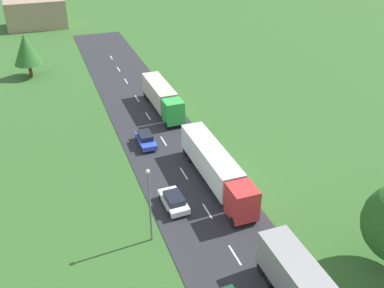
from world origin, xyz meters
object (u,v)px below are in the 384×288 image
object	(u,v)px
car_fourth	(146,139)
car_third	(174,201)
tree_oak	(26,49)
distant_building	(36,13)
truck_second	(216,167)
truck_third	(162,97)
lamppost_second	(150,202)

from	to	relation	value
car_fourth	car_third	bearing A→B (deg)	-92.43
car_third	tree_oak	world-z (taller)	tree_oak
distant_building	car_third	bearing A→B (deg)	-83.19
truck_second	truck_third	distance (m)	19.01
truck_third	tree_oak	world-z (taller)	tree_oak
truck_third	distant_building	world-z (taller)	distant_building
car_fourth	tree_oak	xyz separation A→B (m)	(-12.19, 29.00, 3.83)
truck_second	distant_building	xyz separation A→B (m)	(-14.23, 72.74, 0.98)
truck_third	car_third	bearing A→B (deg)	-103.86
truck_second	truck_third	xyz separation A→B (m)	(-0.05, 19.01, -0.01)
tree_oak	distant_building	xyz separation A→B (m)	(2.71, 33.36, -1.54)
car_third	truck_second	bearing A→B (deg)	22.62
car_third	car_fourth	bearing A→B (deg)	87.57
truck_second	car_third	world-z (taller)	truck_second
truck_second	car_fourth	bearing A→B (deg)	114.63
truck_second	car_fourth	size ratio (longest dim) A/B	3.40
truck_third	car_fourth	xyz separation A→B (m)	(-4.70, -8.64, -1.30)
car_third	car_fourth	xyz separation A→B (m)	(0.53, 12.58, 0.02)
car_fourth	truck_second	bearing A→B (deg)	-65.37
car_fourth	distant_building	bearing A→B (deg)	98.64
car_fourth	tree_oak	bearing A→B (deg)	112.79
tree_oak	truck_third	bearing A→B (deg)	-50.33
tree_oak	distant_building	bearing A→B (deg)	85.36
truck_second	tree_oak	xyz separation A→B (m)	(-16.94, 39.38, 2.52)
truck_second	car_third	xyz separation A→B (m)	(-5.29, -2.20, -1.33)
distant_building	tree_oak	bearing A→B (deg)	-94.64
car_third	distant_building	size ratio (longest dim) A/B	0.32
truck_third	tree_oak	bearing A→B (deg)	129.67
car_third	car_fourth	world-z (taller)	car_fourth
truck_second	lamppost_second	distance (m)	10.48
car_fourth	tree_oak	size ratio (longest dim) A/B	0.60
tree_oak	car_third	bearing A→B (deg)	-74.35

